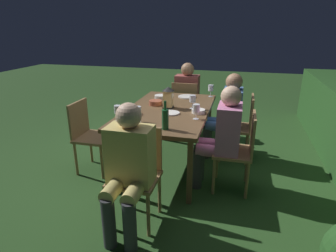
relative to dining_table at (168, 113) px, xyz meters
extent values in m
plane|color=#26471E|center=(0.00, 0.00, -0.69)|extent=(16.00, 16.00, 0.00)
cube|color=brown|center=(0.00, 0.00, 0.03)|extent=(1.73, 1.00, 0.04)
cube|color=brown|center=(-0.80, -0.43, -0.34)|extent=(0.05, 0.05, 0.70)
cube|color=brown|center=(0.80, -0.43, -0.34)|extent=(0.05, 0.05, 0.70)
cube|color=brown|center=(-0.80, 0.43, -0.34)|extent=(0.05, 0.05, 0.70)
cube|color=brown|center=(0.80, 0.43, -0.34)|extent=(0.05, 0.05, 0.70)
cube|color=#937047|center=(-0.39, 0.82, -0.26)|extent=(0.42, 0.40, 0.03)
cube|color=#937047|center=(-0.39, 1.01, -0.03)|extent=(0.40, 0.03, 0.42)
cylinder|color=#937047|center=(-0.21, 0.65, -0.48)|extent=(0.03, 0.03, 0.42)
cylinder|color=#937047|center=(-0.57, 0.65, -0.48)|extent=(0.03, 0.03, 0.42)
cylinder|color=#937047|center=(-0.21, 0.99, -0.48)|extent=(0.03, 0.03, 0.42)
cylinder|color=#937047|center=(-0.57, 0.99, -0.48)|extent=(0.03, 0.03, 0.42)
cube|color=#426699|center=(-0.39, 0.76, 0.01)|extent=(0.38, 0.24, 0.50)
sphere|color=#997051|center=(-0.39, 0.76, 0.35)|extent=(0.21, 0.21, 0.21)
cylinder|color=#426699|center=(-0.30, 0.62, -0.23)|extent=(0.13, 0.36, 0.13)
cylinder|color=#426699|center=(-0.48, 0.62, -0.23)|extent=(0.13, 0.36, 0.13)
cylinder|color=#333338|center=(-0.30, 0.46, -0.47)|extent=(0.11, 0.11, 0.45)
cylinder|color=#333338|center=(-0.48, 0.46, -0.47)|extent=(0.11, 0.11, 0.45)
cube|color=#937047|center=(0.39, 0.82, -0.26)|extent=(0.42, 0.40, 0.03)
cube|color=#937047|center=(0.39, 1.01, -0.03)|extent=(0.40, 0.03, 0.42)
cylinder|color=#937047|center=(0.57, 0.65, -0.48)|extent=(0.03, 0.03, 0.42)
cylinder|color=#937047|center=(0.21, 0.65, -0.48)|extent=(0.03, 0.03, 0.42)
cylinder|color=#937047|center=(0.57, 0.99, -0.48)|extent=(0.03, 0.03, 0.42)
cylinder|color=#937047|center=(0.21, 0.99, -0.48)|extent=(0.03, 0.03, 0.42)
cube|color=#C675A3|center=(0.39, 0.76, 0.01)|extent=(0.38, 0.24, 0.50)
sphere|color=#D1A889|center=(0.39, 0.76, 0.35)|extent=(0.21, 0.21, 0.21)
cylinder|color=#C675A3|center=(0.48, 0.62, -0.23)|extent=(0.13, 0.36, 0.13)
cylinder|color=#C675A3|center=(0.30, 0.62, -0.23)|extent=(0.13, 0.36, 0.13)
cylinder|color=#333338|center=(0.48, 0.46, -0.47)|extent=(0.11, 0.11, 0.45)
cylinder|color=#333338|center=(0.30, 0.46, -0.47)|extent=(0.11, 0.11, 0.45)
cube|color=#937047|center=(-1.19, 0.00, -0.26)|extent=(0.40, 0.42, 0.03)
cube|color=#937047|center=(-1.00, 0.00, -0.03)|extent=(0.03, 0.40, 0.42)
cylinder|color=#937047|center=(-1.36, -0.18, -0.48)|extent=(0.03, 0.03, 0.42)
cylinder|color=#937047|center=(-1.36, 0.18, -0.48)|extent=(0.03, 0.03, 0.42)
cylinder|color=#937047|center=(-1.02, -0.18, -0.48)|extent=(0.03, 0.03, 0.42)
cylinder|color=#937047|center=(-1.02, 0.18, -0.48)|extent=(0.03, 0.03, 0.42)
cube|color=#9E4C47|center=(-1.25, 0.00, 0.01)|extent=(0.24, 0.38, 0.50)
sphere|color=#997051|center=(-1.25, 0.00, 0.35)|extent=(0.21, 0.21, 0.21)
cylinder|color=#9E4C47|center=(-1.39, -0.09, -0.23)|extent=(0.36, 0.13, 0.13)
cylinder|color=#9E4C47|center=(-1.39, 0.09, -0.23)|extent=(0.36, 0.13, 0.13)
cylinder|color=#333338|center=(-1.55, -0.09, -0.47)|extent=(0.11, 0.11, 0.45)
cylinder|color=#333338|center=(-1.55, 0.09, -0.47)|extent=(0.11, 0.11, 0.45)
cube|color=#937047|center=(0.39, -0.82, -0.26)|extent=(0.42, 0.40, 0.03)
cube|color=#937047|center=(0.39, -1.01, -0.03)|extent=(0.40, 0.02, 0.42)
cylinder|color=#937047|center=(0.21, -0.65, -0.48)|extent=(0.03, 0.03, 0.42)
cylinder|color=#937047|center=(0.57, -0.65, -0.48)|extent=(0.03, 0.03, 0.42)
cylinder|color=#937047|center=(0.21, -0.99, -0.48)|extent=(0.03, 0.03, 0.42)
cylinder|color=#937047|center=(0.57, -0.99, -0.48)|extent=(0.03, 0.03, 0.42)
cube|color=#937047|center=(1.19, 0.00, -0.26)|extent=(0.40, 0.42, 0.03)
cube|color=#937047|center=(1.00, 0.00, -0.03)|extent=(0.03, 0.40, 0.42)
cylinder|color=#937047|center=(1.36, 0.18, -0.48)|extent=(0.03, 0.03, 0.42)
cylinder|color=#937047|center=(1.36, -0.18, -0.48)|extent=(0.03, 0.03, 0.42)
cylinder|color=#937047|center=(1.02, 0.18, -0.48)|extent=(0.03, 0.03, 0.42)
cylinder|color=#937047|center=(1.02, -0.18, -0.48)|extent=(0.03, 0.03, 0.42)
cube|color=tan|center=(1.25, 0.00, 0.01)|extent=(0.24, 0.38, 0.50)
sphere|color=#D1A889|center=(1.25, 0.00, 0.35)|extent=(0.21, 0.21, 0.21)
cylinder|color=tan|center=(1.39, 0.09, -0.23)|extent=(0.36, 0.13, 0.13)
cylinder|color=tan|center=(1.39, -0.09, -0.23)|extent=(0.36, 0.13, 0.13)
cylinder|color=#333338|center=(1.55, 0.09, -0.47)|extent=(0.11, 0.11, 0.45)
cylinder|color=#333338|center=(1.55, -0.09, -0.47)|extent=(0.11, 0.11, 0.45)
cube|color=black|center=(-0.06, -0.01, 0.06)|extent=(0.12, 0.12, 0.01)
cube|color=#F9D17A|center=(-0.06, -0.01, 0.17)|extent=(0.11, 0.11, 0.20)
cone|color=black|center=(-0.06, -0.01, 0.29)|extent=(0.15, 0.15, 0.05)
cylinder|color=#195128|center=(0.69, 0.15, 0.15)|extent=(0.07, 0.07, 0.20)
cylinder|color=#195128|center=(0.69, 0.15, 0.30)|extent=(0.03, 0.03, 0.09)
cylinder|color=silver|center=(-0.09, 0.29, 0.06)|extent=(0.06, 0.06, 0.00)
cylinder|color=silver|center=(-0.09, 0.29, 0.10)|extent=(0.01, 0.01, 0.08)
cylinder|color=silver|center=(-0.09, 0.29, 0.18)|extent=(0.08, 0.08, 0.08)
cylinder|color=maroon|center=(-0.09, 0.29, 0.16)|extent=(0.07, 0.07, 0.03)
cylinder|color=silver|center=(0.56, -0.41, 0.06)|extent=(0.06, 0.06, 0.00)
cylinder|color=silver|center=(0.56, -0.41, 0.10)|extent=(0.01, 0.01, 0.08)
cylinder|color=silver|center=(0.56, -0.41, 0.18)|extent=(0.08, 0.08, 0.08)
cylinder|color=maroon|center=(0.56, -0.41, 0.16)|extent=(0.07, 0.07, 0.03)
cylinder|color=silver|center=(0.55, -0.19, 0.06)|extent=(0.06, 0.06, 0.00)
cylinder|color=silver|center=(0.55, -0.19, 0.10)|extent=(0.01, 0.01, 0.08)
cylinder|color=silver|center=(0.55, -0.19, 0.18)|extent=(0.08, 0.08, 0.08)
cylinder|color=maroon|center=(0.55, -0.19, 0.16)|extent=(0.07, 0.07, 0.03)
cylinder|color=silver|center=(-0.76, 0.43, 0.06)|extent=(0.06, 0.06, 0.00)
cylinder|color=silver|center=(-0.76, 0.43, 0.10)|extent=(0.01, 0.01, 0.08)
cylinder|color=silver|center=(-0.76, 0.43, 0.18)|extent=(0.08, 0.08, 0.08)
cylinder|color=maroon|center=(-0.76, 0.43, 0.16)|extent=(0.07, 0.07, 0.03)
cylinder|color=silver|center=(0.30, 0.40, 0.06)|extent=(0.06, 0.06, 0.00)
cylinder|color=silver|center=(0.30, 0.40, 0.10)|extent=(0.01, 0.01, 0.08)
cylinder|color=silver|center=(0.30, 0.40, 0.18)|extent=(0.08, 0.08, 0.08)
cylinder|color=maroon|center=(0.30, 0.40, 0.16)|extent=(0.07, 0.07, 0.03)
cylinder|color=silver|center=(-0.64, 0.11, 0.06)|extent=(0.25, 0.25, 0.01)
cylinder|color=white|center=(0.18, 0.08, 0.06)|extent=(0.21, 0.21, 0.01)
cylinder|color=silver|center=(-0.46, -0.23, 0.08)|extent=(0.17, 0.17, 0.05)
cylinder|color=#424C1E|center=(-0.46, -0.23, 0.09)|extent=(0.14, 0.14, 0.02)
cylinder|color=#9E5138|center=(-0.14, -0.20, 0.08)|extent=(0.17, 0.17, 0.06)
cylinder|color=tan|center=(-0.14, -0.20, 0.09)|extent=(0.14, 0.14, 0.02)
cylinder|color=silver|center=(0.08, 0.39, 0.08)|extent=(0.16, 0.16, 0.05)
cylinder|color=#477533|center=(0.08, 0.39, 0.08)|extent=(0.13, 0.13, 0.01)
cylinder|color=#9E5138|center=(0.30, -0.36, 0.08)|extent=(0.17, 0.17, 0.06)
cylinder|color=beige|center=(0.30, -0.36, 0.10)|extent=(0.14, 0.14, 0.02)
camera|label=1|loc=(3.25, 0.84, 1.04)|focal=30.39mm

